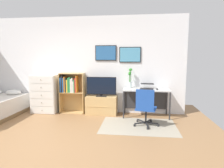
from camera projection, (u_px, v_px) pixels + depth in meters
The scene contains 13 objects.
ground_plane at pixel (36, 147), 3.39m from camera, with size 7.20×7.20×0.00m, color #936B44.
wall_back_with_posters at pixel (77, 65), 5.61m from camera, with size 6.12×0.09×2.70m.
area_rug at pixel (138, 126), 4.46m from camera, with size 1.70×1.20×0.01m, color #9E937F.
dresser at pixel (45, 94), 5.55m from camera, with size 0.72×0.46×1.08m.
bookshelf at pixel (71, 89), 5.50m from camera, with size 0.69×0.30×1.13m.
tv_stand at pixel (102, 105), 5.40m from camera, with size 0.85×0.41×0.50m.
television at pixel (101, 87), 5.32m from camera, with size 0.81×0.16×0.53m.
desk at pixel (146, 94), 5.21m from camera, with size 1.21×0.57×0.74m.
office_chair at pixel (146, 107), 4.37m from camera, with size 0.58×0.57×0.86m.
laptop at pixel (147, 86), 5.16m from camera, with size 0.39×0.41×0.15m.
computer_mouse at pixel (157, 89), 5.00m from camera, with size 0.06×0.10×0.03m, color #262628.
bamboo_vase at pixel (130, 78), 5.30m from camera, with size 0.11×0.11×0.53m.
wine_glass at pixel (134, 84), 5.07m from camera, with size 0.07×0.07×0.18m.
Camera 1 is at (1.72, -3.04, 1.52)m, focal length 31.30 mm.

